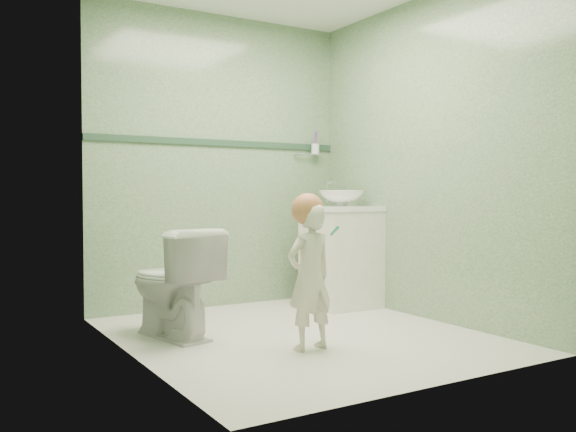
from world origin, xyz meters
TOP-DOWN VIEW (x-y plane):
  - ground at (0.00, 0.00)m, footprint 2.50×2.50m
  - room_shell at (0.00, 0.00)m, footprint 2.50×2.54m
  - trim_stripe at (0.00, 1.24)m, footprint 2.20×0.02m
  - vanity at (0.84, 0.70)m, footprint 0.52×0.50m
  - counter at (0.84, 0.70)m, footprint 0.54×0.52m
  - basin at (0.84, 0.70)m, footprint 0.37×0.37m
  - faucet at (0.84, 0.89)m, footprint 0.03×0.13m
  - cup_holder at (0.89, 1.18)m, footprint 0.26×0.07m
  - toilet at (-0.74, 0.37)m, footprint 0.54×0.77m
  - toddler at (-0.14, -0.34)m, footprint 0.34×0.24m
  - hair_cap at (-0.14, -0.32)m, footprint 0.19×0.19m
  - teal_toothbrush at (-0.06, -0.46)m, footprint 0.11×0.14m

SIDE VIEW (x-z plane):
  - ground at x=0.00m, z-range 0.00..0.00m
  - toilet at x=-0.74m, z-range 0.00..0.71m
  - vanity at x=0.84m, z-range 0.00..0.80m
  - toddler at x=-0.14m, z-range 0.00..0.87m
  - teal_toothbrush at x=-0.06m, z-range 0.68..0.76m
  - counter at x=0.84m, z-range 0.79..0.83m
  - hair_cap at x=-0.14m, z-range 0.74..0.93m
  - basin at x=0.84m, z-range 0.83..0.96m
  - faucet at x=0.84m, z-range 0.88..1.06m
  - room_shell at x=0.00m, z-range 0.00..2.40m
  - cup_holder at x=0.89m, z-range 1.23..1.44m
  - trim_stripe at x=0.00m, z-range 1.33..1.38m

